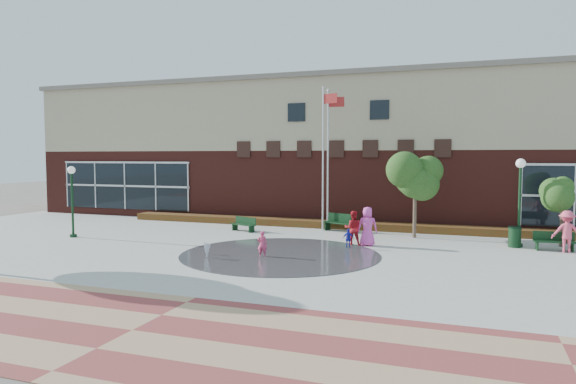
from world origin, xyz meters
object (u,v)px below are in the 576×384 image
(flagpole_right, at_px, (329,152))
(flagpole_left, at_px, (324,151))
(bench_left, at_px, (243,227))
(child_splash, at_px, (262,244))
(trash_can, at_px, (515,237))

(flagpole_right, bearing_deg, flagpole_left, -124.20)
(flagpole_right, xyz_separation_m, bench_left, (-4.27, -2.11, -4.14))
(flagpole_right, distance_m, child_splash, 9.25)
(flagpole_left, bearing_deg, bench_left, -142.25)
(flagpole_left, bearing_deg, flagpole_right, 78.98)
(flagpole_left, xyz_separation_m, flagpole_right, (0.18, 0.38, -0.05))
(trash_can, distance_m, child_splash, 11.60)
(bench_left, bearing_deg, trash_can, 20.56)
(flagpole_right, relative_size, child_splash, 7.22)
(flagpole_left, xyz_separation_m, trash_can, (9.62, -2.07, -3.96))
(flagpole_right, distance_m, bench_left, 6.31)
(trash_can, relative_size, child_splash, 0.89)
(flagpole_left, distance_m, flagpole_right, 0.42)
(flagpole_left, xyz_separation_m, bench_left, (-4.09, -1.73, -4.19))
(trash_can, xyz_separation_m, child_splash, (-9.96, -5.94, 0.05))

